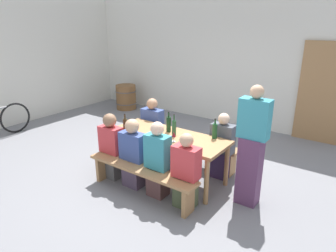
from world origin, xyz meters
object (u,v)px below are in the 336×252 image
object	(u,v)px
tasting_table	(168,140)
wine_bottle_1	(125,125)
wooden_door	(321,93)
wine_bottle_3	(174,128)
bench_far	(190,145)
wine_glass_1	(155,131)
seated_guest_near_0	(111,148)
standing_host	(251,149)
bench_near	(141,174)
seated_guest_near_1	(133,155)
seated_guest_far_1	(222,148)
seated_guest_near_3	(186,173)
seated_guest_near_2	(158,162)
wine_glass_0	(174,135)
wine_bottle_0	(215,131)
seated_guest_far_0	(153,129)
wine_barrel	(126,97)
wine_bottle_2	(169,124)

from	to	relation	value
tasting_table	wine_bottle_1	bearing A→B (deg)	-154.86
wooden_door	wine_bottle_3	bearing A→B (deg)	-115.75
bench_far	wooden_door	bearing A→B (deg)	57.15
wine_bottle_3	wine_glass_1	bearing A→B (deg)	-121.57
seated_guest_near_0	standing_host	size ratio (longest dim) A/B	0.65
bench_near	tasting_table	bearing A→B (deg)	90.00
seated_guest_near_1	seated_guest_far_1	size ratio (longest dim) A/B	1.00
seated_guest_near_3	bench_near	bearing A→B (deg)	102.39
tasting_table	seated_guest_near_2	size ratio (longest dim) A/B	1.69
wooden_door	seated_guest_near_1	xyz separation A→B (m)	(-1.89, -3.71, -0.53)
seated_guest_far_1	bench_near	bearing A→B (deg)	-30.05
wine_glass_0	standing_host	xyz separation A→B (m)	(1.11, 0.25, -0.04)
wine_bottle_0	seated_guest_far_0	size ratio (longest dim) A/B	0.28
wooden_door	wine_glass_1	world-z (taller)	wooden_door
seated_guest_near_1	seated_guest_far_0	distance (m)	1.16
tasting_table	seated_guest_far_0	xyz separation A→B (m)	(-0.74, 0.53, -0.13)
wine_bottle_1	wine_glass_1	bearing A→B (deg)	6.39
seated_guest_near_3	wine_barrel	bearing A→B (deg)	52.33
seated_guest_near_0	seated_guest_far_0	xyz separation A→B (m)	(0.00, 1.06, 0.01)
seated_guest_far_0	wine_barrel	distance (m)	3.44
tasting_table	standing_host	world-z (taller)	standing_host
seated_guest_far_1	wine_bottle_3	bearing A→B (deg)	-50.42
wine_bottle_1	standing_host	xyz separation A→B (m)	(1.99, 0.37, -0.05)
wine_bottle_0	wine_bottle_1	bearing A→B (deg)	-154.89
bench_near	seated_guest_near_2	size ratio (longest dim) A/B	1.61
bench_near	wine_bottle_1	bearing A→B (deg)	149.18
wine_bottle_1	seated_guest_near_2	bearing A→B (deg)	-15.42
wooden_door	standing_host	size ratio (longest dim) A/B	1.23
wooden_door	wine_bottle_2	bearing A→B (deg)	-119.09
bench_near	wine_glass_0	bearing A→B (deg)	64.64
seated_guest_near_0	wine_barrel	xyz separation A→B (m)	(-2.69, 3.18, -0.17)
bench_near	seated_guest_far_0	size ratio (longest dim) A/B	1.63
tasting_table	seated_guest_far_1	xyz separation A→B (m)	(0.70, 0.53, -0.15)
wine_glass_1	standing_host	xyz separation A→B (m)	(1.42, 0.30, -0.06)
bench_near	wine_glass_0	distance (m)	0.75
wine_bottle_3	wine_barrel	distance (m)	4.44
seated_guest_near_1	seated_guest_far_1	world-z (taller)	seated_guest_far_1
seated_guest_near_0	seated_guest_far_0	distance (m)	1.06
wine_bottle_0	seated_guest_near_3	distance (m)	0.92
wine_bottle_0	bench_far	bearing A→B (deg)	150.79
wine_bottle_3	wine_bottle_0	bearing A→B (deg)	26.26
seated_guest_near_2	seated_guest_far_1	distance (m)	1.17
wine_bottle_1	wine_glass_1	distance (m)	0.57
bench_far	seated_guest_near_0	size ratio (longest dim) A/B	1.68
seated_guest_far_1	seated_guest_near_2	bearing A→B (deg)	-25.30
tasting_table	seated_guest_far_0	world-z (taller)	seated_guest_far_0
seated_guest_near_2	seated_guest_far_1	world-z (taller)	seated_guest_near_2
wine_bottle_0	seated_guest_near_3	size ratio (longest dim) A/B	0.29
wine_bottle_2	wine_barrel	distance (m)	4.23
wine_bottle_2	seated_guest_near_2	bearing A→B (deg)	-66.98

